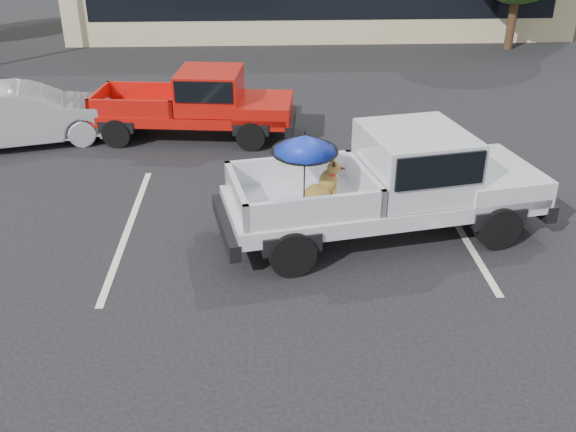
% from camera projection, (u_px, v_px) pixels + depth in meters
% --- Properties ---
extents(ground, '(90.00, 90.00, 0.00)m').
position_uv_depth(ground, '(300.00, 284.00, 9.98)').
color(ground, black).
rests_on(ground, ground).
extents(stripe_left, '(0.12, 5.00, 0.01)m').
position_uv_depth(stripe_left, '(128.00, 228.00, 11.63)').
color(stripe_left, silver).
rests_on(stripe_left, ground).
extents(stripe_right, '(0.12, 5.00, 0.01)m').
position_uv_depth(stripe_right, '(455.00, 221.00, 11.89)').
color(stripe_right, silver).
rests_on(stripe_right, ground).
extents(silver_pickup, '(5.96, 3.03, 2.06)m').
position_uv_depth(silver_pickup, '(400.00, 178.00, 11.04)').
color(silver_pickup, black).
rests_on(silver_pickup, ground).
extents(red_pickup, '(5.20, 2.30, 1.66)m').
position_uv_depth(red_pickup, '(204.00, 101.00, 15.49)').
color(red_pickup, black).
rests_on(red_pickup, ground).
extents(silver_sedan, '(4.54, 2.57, 1.41)m').
position_uv_depth(silver_sedan, '(25.00, 115.00, 15.18)').
color(silver_sedan, '#AEB1B6').
rests_on(silver_sedan, ground).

